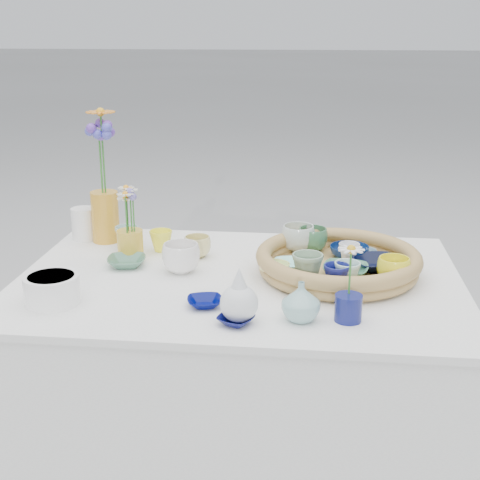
# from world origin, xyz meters

# --- Properties ---
(wicker_tray) EXTENTS (0.47, 0.47, 0.08)m
(wicker_tray) POSITION_xyz_m (0.28, 0.05, 0.80)
(wicker_tray) COLOR #A27E42
(wicker_tray) RESTS_ON display_table
(tray_ceramic_0) EXTENTS (0.15, 0.15, 0.04)m
(tray_ceramic_0) POSITION_xyz_m (0.32, 0.15, 0.80)
(tray_ceramic_0) COLOR #0A2154
(tray_ceramic_0) RESTS_ON wicker_tray
(tray_ceramic_1) EXTENTS (0.16, 0.16, 0.03)m
(tray_ceramic_1) POSITION_xyz_m (0.39, 0.06, 0.80)
(tray_ceramic_1) COLOR black
(tray_ceramic_1) RESTS_ON wicker_tray
(tray_ceramic_2) EXTENTS (0.12, 0.12, 0.07)m
(tray_ceramic_2) POSITION_xyz_m (0.43, -0.04, 0.82)
(tray_ceramic_2) COLOR yellow
(tray_ceramic_2) RESTS_ON wicker_tray
(tray_ceramic_3) EXTENTS (0.14, 0.14, 0.03)m
(tray_ceramic_3) POSITION_xyz_m (0.30, -0.01, 0.80)
(tray_ceramic_3) COLOR #3B7959
(tray_ceramic_3) RESTS_ON wicker_tray
(tray_ceramic_4) EXTENTS (0.11, 0.11, 0.08)m
(tray_ceramic_4) POSITION_xyz_m (0.19, -0.06, 0.82)
(tray_ceramic_4) COLOR gray
(tray_ceramic_4) RESTS_ON wicker_tray
(tray_ceramic_5) EXTENTS (0.11, 0.11, 0.02)m
(tray_ceramic_5) POSITION_xyz_m (0.15, 0.03, 0.80)
(tray_ceramic_5) COLOR #90E9DD
(tray_ceramic_5) RESTS_ON wicker_tray
(tray_ceramic_6) EXTENTS (0.12, 0.12, 0.08)m
(tray_ceramic_6) POSITION_xyz_m (0.16, 0.20, 0.82)
(tray_ceramic_6) COLOR silver
(tray_ceramic_6) RESTS_ON wicker_tray
(tray_ceramic_7) EXTENTS (0.08, 0.08, 0.06)m
(tray_ceramic_7) POSITION_xyz_m (0.31, 0.11, 0.81)
(tray_ceramic_7) COLOR white
(tray_ceramic_7) RESTS_ON wicker_tray
(tray_ceramic_8) EXTENTS (0.08, 0.08, 0.02)m
(tray_ceramic_8) POSITION_xyz_m (0.36, 0.16, 0.79)
(tray_ceramic_8) COLOR #90B9C9
(tray_ceramic_8) RESTS_ON wicker_tray
(tray_ceramic_9) EXTENTS (0.08, 0.08, 0.07)m
(tray_ceramic_9) POSITION_xyz_m (0.27, -0.10, 0.82)
(tray_ceramic_9) COLOR navy
(tray_ceramic_9) RESTS_ON wicker_tray
(tray_ceramic_10) EXTENTS (0.12, 0.12, 0.03)m
(tray_ceramic_10) POSITION_xyz_m (0.10, -0.00, 0.80)
(tray_ceramic_10) COLOR #FFF783
(tray_ceramic_10) RESTS_ON wicker_tray
(tray_ceramic_11) EXTENTS (0.09, 0.09, 0.07)m
(tray_ceramic_11) POSITION_xyz_m (0.30, -0.08, 0.82)
(tray_ceramic_11) COLOR silver
(tray_ceramic_11) RESTS_ON wicker_tray
(tray_ceramic_12) EXTENTS (0.12, 0.12, 0.07)m
(tray_ceramic_12) POSITION_xyz_m (0.21, 0.21, 0.82)
(tray_ceramic_12) COLOR #386F48
(tray_ceramic_12) RESTS_ON wicker_tray
(loose_ceramic_0) EXTENTS (0.09, 0.09, 0.07)m
(loose_ceramic_0) POSITION_xyz_m (-0.27, 0.20, 0.80)
(loose_ceramic_0) COLOR #FFF832
(loose_ceramic_0) RESTS_ON display_table
(loose_ceramic_1) EXTENTS (0.09, 0.09, 0.07)m
(loose_ceramic_1) POSITION_xyz_m (-0.15, 0.16, 0.80)
(loose_ceramic_1) COLOR #DDD082
(loose_ceramic_1) RESTS_ON display_table
(loose_ceramic_2) EXTENTS (0.13, 0.13, 0.03)m
(loose_ceramic_2) POSITION_xyz_m (-0.34, 0.05, 0.78)
(loose_ceramic_2) COLOR #47755C
(loose_ceramic_2) RESTS_ON display_table
(loose_ceramic_3) EXTENTS (0.13, 0.13, 0.09)m
(loose_ceramic_3) POSITION_xyz_m (-0.17, 0.02, 0.81)
(loose_ceramic_3) COLOR white
(loose_ceramic_3) RESTS_ON display_table
(loose_ceramic_4) EXTENTS (0.11, 0.11, 0.02)m
(loose_ceramic_4) POSITION_xyz_m (-0.06, -0.22, 0.78)
(loose_ceramic_4) COLOR #000650
(loose_ceramic_4) RESTS_ON display_table
(loose_ceramic_5) EXTENTS (0.08, 0.08, 0.07)m
(loose_ceramic_5) POSITION_xyz_m (-0.39, 0.23, 0.80)
(loose_ceramic_5) COLOR #9BBEB6
(loose_ceramic_5) RESTS_ON display_table
(loose_ceramic_6) EXTENTS (0.11, 0.11, 0.02)m
(loose_ceramic_6) POSITION_xyz_m (0.03, -0.31, 0.78)
(loose_ceramic_6) COLOR #0B0E4E
(loose_ceramic_6) RESTS_ON display_table
(fluted_bowl) EXTENTS (0.19, 0.19, 0.07)m
(fluted_bowl) POSITION_xyz_m (-0.46, -0.24, 0.80)
(fluted_bowl) COLOR white
(fluted_bowl) RESTS_ON display_table
(bud_vase_paleblue) EXTENTS (0.11, 0.11, 0.14)m
(bud_vase_paleblue) POSITION_xyz_m (0.03, -0.30, 0.84)
(bud_vase_paleblue) COLOR silver
(bud_vase_paleblue) RESTS_ON display_table
(bud_vase_seafoam) EXTENTS (0.13, 0.13, 0.10)m
(bud_vase_seafoam) POSITION_xyz_m (0.18, -0.27, 0.81)
(bud_vase_seafoam) COLOR #89B6B2
(bud_vase_seafoam) RESTS_ON display_table
(bud_vase_cobalt) EXTENTS (0.07, 0.07, 0.07)m
(bud_vase_cobalt) POSITION_xyz_m (0.30, -0.26, 0.80)
(bud_vase_cobalt) COLOR navy
(bud_vase_cobalt) RESTS_ON display_table
(single_daisy) EXTENTS (0.10, 0.10, 0.13)m
(single_daisy) POSITION_xyz_m (0.30, -0.25, 0.89)
(single_daisy) COLOR white
(single_daisy) RESTS_ON bud_vase_cobalt
(tall_vase_yellow) EXTENTS (0.11, 0.11, 0.17)m
(tall_vase_yellow) POSITION_xyz_m (-0.48, 0.28, 0.85)
(tall_vase_yellow) COLOR gold
(tall_vase_yellow) RESTS_ON display_table
(gerbera) EXTENTS (0.12, 0.12, 0.28)m
(gerbera) POSITION_xyz_m (-0.47, 0.28, 1.06)
(gerbera) COLOR orange
(gerbera) RESTS_ON tall_vase_yellow
(hydrangea) EXTENTS (0.10, 0.10, 0.27)m
(hydrangea) POSITION_xyz_m (-0.48, 0.27, 1.03)
(hydrangea) COLOR #6238AA
(hydrangea) RESTS_ON tall_vase_yellow
(white_pitcher) EXTENTS (0.13, 0.12, 0.11)m
(white_pitcher) POSITION_xyz_m (-0.56, 0.30, 0.82)
(white_pitcher) COLOR white
(white_pitcher) RESTS_ON display_table
(daisy_cup) EXTENTS (0.10, 0.10, 0.09)m
(daisy_cup) POSITION_xyz_m (-0.35, 0.14, 0.81)
(daisy_cup) COLOR gold
(daisy_cup) RESTS_ON display_table
(daisy_posy) EXTENTS (0.10, 0.10, 0.15)m
(daisy_posy) POSITION_xyz_m (-0.35, 0.13, 0.93)
(daisy_posy) COLOR silver
(daisy_posy) RESTS_ON daisy_cup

